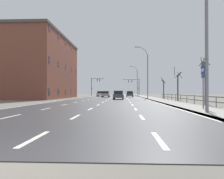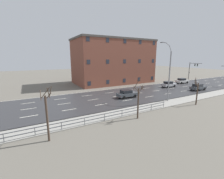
# 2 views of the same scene
# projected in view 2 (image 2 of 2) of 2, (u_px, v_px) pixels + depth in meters

# --- Properties ---
(ground_plane) EXTENTS (160.00, 160.00, 0.12)m
(ground_plane) POSITION_uv_depth(u_px,v_px,m) (164.00, 90.00, 37.85)
(ground_plane) COLOR #666056
(road_asphalt_strip) EXTENTS (14.00, 120.00, 0.03)m
(road_asphalt_strip) POSITION_uv_depth(u_px,v_px,m) (194.00, 85.00, 43.55)
(road_asphalt_strip) COLOR #303033
(road_asphalt_strip) RESTS_ON ground
(guardrail) EXTENTS (0.07, 31.37, 1.00)m
(guardrail) POSITION_uv_depth(u_px,v_px,m) (62.00, 125.00, 16.54)
(guardrail) COLOR #515459
(guardrail) RESTS_ON ground
(street_lamp_midground) EXTENTS (2.66, 0.24, 10.59)m
(street_lamp_midground) POSITION_uv_depth(u_px,v_px,m) (169.00, 73.00, 26.78)
(street_lamp_midground) COLOR slate
(street_lamp_midground) RESTS_ON ground
(traffic_signal_left) EXTENTS (4.40, 0.36, 6.08)m
(traffic_signal_left) POSITION_uv_depth(u_px,v_px,m) (192.00, 68.00, 52.67)
(traffic_signal_left) COLOR #38383A
(traffic_signal_left) RESTS_ON ground
(car_far_left) EXTENTS (1.89, 4.13, 1.57)m
(car_far_left) POSITION_uv_depth(u_px,v_px,m) (169.00, 84.00, 40.81)
(car_far_left) COLOR #B7B7BC
(car_far_left) RESTS_ON ground
(car_near_left) EXTENTS (2.02, 4.19, 1.57)m
(car_near_left) POSITION_uv_depth(u_px,v_px,m) (182.00, 81.00, 46.76)
(car_near_left) COLOR silver
(car_near_left) RESTS_ON ground
(car_near_right) EXTENTS (1.91, 4.14, 1.57)m
(car_near_right) POSITION_uv_depth(u_px,v_px,m) (198.00, 87.00, 36.96)
(car_near_right) COLOR #474C51
(car_near_right) RESTS_ON ground
(car_mid_centre) EXTENTS (1.92, 4.14, 1.57)m
(car_mid_centre) POSITION_uv_depth(u_px,v_px,m) (127.00, 94.00, 30.18)
(car_mid_centre) COLOR #474C51
(car_mid_centre) RESTS_ON ground
(brick_building) EXTENTS (12.74, 23.99, 13.20)m
(brick_building) POSITION_uv_depth(u_px,v_px,m) (113.00, 61.00, 47.51)
(brick_building) COLOR brown
(brick_building) RESTS_ON ground
(bare_tree_near) EXTENTS (1.00, 0.98, 5.36)m
(bare_tree_near) POSITION_uv_depth(u_px,v_px,m) (47.00, 115.00, 14.15)
(bare_tree_near) COLOR #423328
(bare_tree_near) RESTS_ON ground
(bare_tree_mid) EXTENTS (1.25, 1.35, 5.36)m
(bare_tree_mid) POSITION_uv_depth(u_px,v_px,m) (138.00, 101.00, 19.54)
(bare_tree_mid) COLOR #423328
(bare_tree_mid) RESTS_ON ground
(bare_tree_far) EXTENTS (0.96, 0.79, 4.56)m
(bare_tree_far) POSITION_uv_depth(u_px,v_px,m) (197.00, 92.00, 25.40)
(bare_tree_far) COLOR #423328
(bare_tree_far) RESTS_ON ground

